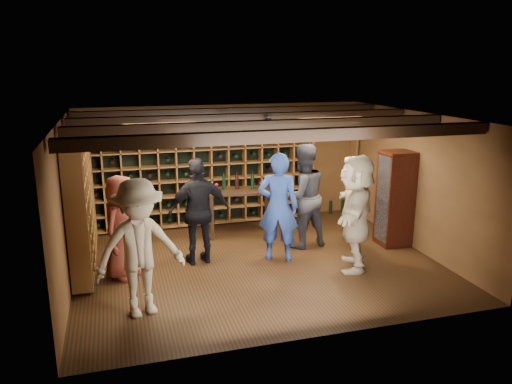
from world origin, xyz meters
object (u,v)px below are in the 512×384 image
object	(u,v)px
display_cabinet	(395,200)
guest_red_floral	(122,227)
guest_woman_black	(199,211)
guest_khaki	(139,248)
man_blue_shirt	(278,207)
guest_beige	(356,212)
man_grey_suit	(302,196)
tasting_table	(240,195)

from	to	relation	value
display_cabinet	guest_red_floral	distance (m)	4.93
guest_red_floral	guest_woman_black	bearing A→B (deg)	-47.09
guest_khaki	man_blue_shirt	bearing A→B (deg)	14.91
guest_red_floral	guest_khaki	distance (m)	1.34
guest_woman_black	guest_beige	distance (m)	2.60
display_cabinet	man_blue_shirt	xyz separation A→B (m)	(-2.33, -0.13, 0.09)
man_blue_shirt	guest_khaki	xyz separation A→B (m)	(-2.39, -1.34, -0.00)
guest_beige	display_cabinet	bearing A→B (deg)	149.52
man_blue_shirt	guest_khaki	bearing A→B (deg)	52.20
man_grey_suit	guest_beige	world-z (taller)	man_grey_suit
guest_beige	tasting_table	world-z (taller)	guest_beige
display_cabinet	guest_khaki	distance (m)	4.95
guest_woman_black	tasting_table	xyz separation A→B (m)	(1.01, 1.20, -0.10)
guest_khaki	man_grey_suit	bearing A→B (deg)	16.98
man_grey_suit	guest_woman_black	bearing A→B (deg)	-2.17
guest_beige	tasting_table	size ratio (longest dim) A/B	1.48
guest_woman_black	guest_beige	xyz separation A→B (m)	(2.44, -0.91, 0.05)
man_blue_shirt	guest_beige	world-z (taller)	guest_beige
display_cabinet	guest_khaki	world-z (taller)	guest_khaki
guest_khaki	guest_beige	bearing A→B (deg)	-3.67
man_blue_shirt	guest_red_floral	xyz separation A→B (m)	(-2.59, -0.02, -0.11)
guest_woman_black	tasting_table	world-z (taller)	guest_woman_black
display_cabinet	man_grey_suit	xyz separation A→B (m)	(-1.70, 0.37, 0.11)
man_blue_shirt	guest_beige	size ratio (longest dim) A/B	0.99
guest_red_floral	guest_beige	bearing A→B (deg)	-68.47
display_cabinet	guest_beige	bearing A→B (deg)	-146.40
display_cabinet	tasting_table	world-z (taller)	display_cabinet
man_blue_shirt	tasting_table	size ratio (longest dim) A/B	1.45
man_blue_shirt	display_cabinet	bearing A→B (deg)	-153.84
display_cabinet	guest_woman_black	world-z (taller)	guest_woman_black
man_grey_suit	guest_khaki	distance (m)	3.55
guest_red_floral	guest_khaki	size ratio (longest dim) A/B	0.88
display_cabinet	man_grey_suit	size ratio (longest dim) A/B	0.91
guest_woman_black	tasting_table	bearing A→B (deg)	-137.99
man_blue_shirt	man_grey_suit	distance (m)	0.81
man_blue_shirt	guest_red_floral	world-z (taller)	man_blue_shirt
guest_khaki	guest_beige	distance (m)	3.56
guest_red_floral	tasting_table	xyz separation A→B (m)	(2.28, 1.46, -0.02)
guest_red_floral	guest_woman_black	size ratio (longest dim) A/B	0.91
man_grey_suit	guest_beige	size ratio (longest dim) A/B	1.00
display_cabinet	man_grey_suit	bearing A→B (deg)	167.64
guest_khaki	guest_beige	size ratio (longest dim) A/B	0.98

